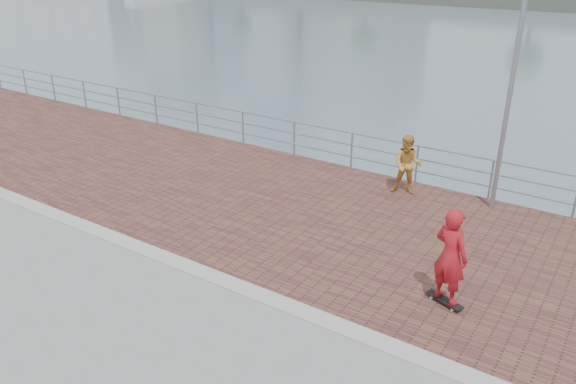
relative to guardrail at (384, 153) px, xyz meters
The scene contains 8 objects.
water 7.50m from the guardrail, 90.00° to the right, with size 400.00×400.00×0.00m, color slate.
brick_lane 3.47m from the guardrail, 90.00° to the right, with size 40.00×6.80×0.02m, color brown.
curb 7.03m from the guardrail, 90.00° to the right, with size 40.00×0.40×0.06m, color #B7B5AD.
guardrail is the anchor object (origin of this frame).
street_lamp 5.02m from the guardrail, 16.00° to the right, with size 0.45×1.30×6.12m.
skateboard 6.49m from the guardrail, 54.84° to the right, with size 0.78×0.43×0.09m.
skateboarder 6.47m from the guardrail, 54.84° to the right, with size 0.69×0.45×1.89m, color red.
bystander 1.41m from the guardrail, 38.94° to the right, with size 0.79×0.62×1.63m, color gold.
Camera 1 is at (6.13, -7.25, 6.24)m, focal length 35.00 mm.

